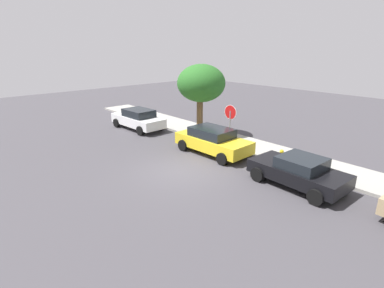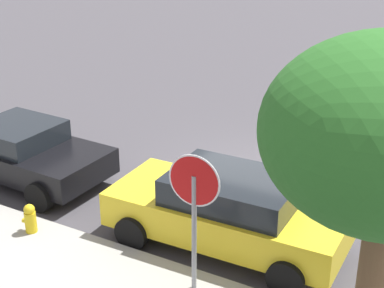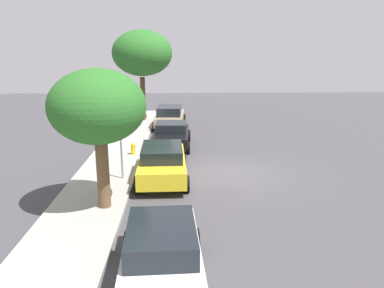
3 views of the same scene
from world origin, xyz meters
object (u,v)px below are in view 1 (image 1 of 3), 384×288
object	(u,v)px
parked_car_white	(138,119)
street_tree_mid_block	(201,84)
parked_car_black	(298,171)
stop_sign	(230,118)
parked_car_yellow	(213,140)
fire_hydrant	(281,156)

from	to	relation	value
parked_car_white	street_tree_mid_block	size ratio (longest dim) A/B	0.96
parked_car_black	street_tree_mid_block	distance (m)	8.87
stop_sign	parked_car_black	world-z (taller)	stop_sign
parked_car_yellow	fire_hydrant	bearing A→B (deg)	25.41
fire_hydrant	parked_car_black	bearing A→B (deg)	-43.46
parked_car_white	parked_car_black	bearing A→B (deg)	0.20
parked_car_black	fire_hydrant	size ratio (longest dim) A/B	5.67
parked_car_yellow	parked_car_black	distance (m)	5.29
parked_car_white	fire_hydrant	size ratio (longest dim) A/B	6.24
parked_car_black	street_tree_mid_block	size ratio (longest dim) A/B	0.87
parked_car_black	street_tree_mid_block	world-z (taller)	street_tree_mid_block
parked_car_yellow	street_tree_mid_block	distance (m)	4.35
parked_car_black	fire_hydrant	bearing A→B (deg)	136.54
parked_car_yellow	stop_sign	bearing A→B (deg)	96.54
parked_car_black	parked_car_white	distance (m)	12.43
stop_sign	fire_hydrant	bearing A→B (deg)	-0.20
street_tree_mid_block	stop_sign	bearing A→B (deg)	-5.06
parked_car_yellow	fire_hydrant	distance (m)	3.72
stop_sign	parked_car_black	xyz separation A→B (m)	(5.46, -1.85, -1.05)
stop_sign	parked_car_white	distance (m)	7.29
parked_car_white	street_tree_mid_block	distance (m)	5.46
stop_sign	fire_hydrant	distance (m)	3.78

